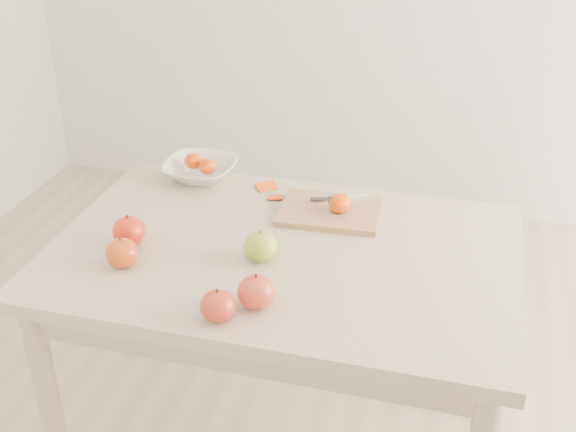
# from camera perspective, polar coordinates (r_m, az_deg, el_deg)

# --- Properties ---
(table) EXTENTS (1.20, 0.80, 0.75)m
(table) POSITION_cam_1_polar(r_m,az_deg,el_deg) (1.93, -0.39, -5.10)
(table) COLOR beige
(table) RESTS_ON ground
(cutting_board) EXTENTS (0.29, 0.22, 0.02)m
(cutting_board) POSITION_cam_1_polar(r_m,az_deg,el_deg) (2.03, 3.33, 0.33)
(cutting_board) COLOR tan
(cutting_board) RESTS_ON table
(board_tangerine) EXTENTS (0.06, 0.06, 0.05)m
(board_tangerine) POSITION_cam_1_polar(r_m,az_deg,el_deg) (2.00, 4.14, 1.01)
(board_tangerine) COLOR #E73E08
(board_tangerine) RESTS_ON cutting_board
(fruit_bowl) EXTENTS (0.22, 0.22, 0.05)m
(fruit_bowl) POSITION_cam_1_polar(r_m,az_deg,el_deg) (2.25, -6.96, 3.64)
(fruit_bowl) COLOR white
(fruit_bowl) RESTS_ON table
(bowl_tangerine_near) EXTENTS (0.06, 0.06, 0.05)m
(bowl_tangerine_near) POSITION_cam_1_polar(r_m,az_deg,el_deg) (2.25, -7.50, 4.34)
(bowl_tangerine_near) COLOR #E64A08
(bowl_tangerine_near) RESTS_ON fruit_bowl
(bowl_tangerine_far) EXTENTS (0.05, 0.05, 0.05)m
(bowl_tangerine_far) POSITION_cam_1_polar(r_m,az_deg,el_deg) (2.21, -6.41, 3.91)
(bowl_tangerine_far) COLOR #D43C07
(bowl_tangerine_far) RESTS_ON fruit_bowl
(orange_peel_a) EXTENTS (0.07, 0.07, 0.01)m
(orange_peel_a) POSITION_cam_1_polar(r_m,az_deg,el_deg) (2.18, -1.72, 2.26)
(orange_peel_a) COLOR #EB5610
(orange_peel_a) RESTS_ON table
(orange_peel_b) EXTENTS (0.05, 0.05, 0.01)m
(orange_peel_b) POSITION_cam_1_polar(r_m,az_deg,el_deg) (2.12, -1.06, 1.44)
(orange_peel_b) COLOR #E75210
(orange_peel_b) RESTS_ON table
(paring_knife) EXTENTS (0.17, 0.07, 0.01)m
(paring_knife) POSITION_cam_1_polar(r_m,az_deg,el_deg) (2.08, 5.01, 1.46)
(paring_knife) COLOR silver
(paring_knife) RESTS_ON cutting_board
(apple_green) EXTENTS (0.09, 0.09, 0.08)m
(apple_green) POSITION_cam_1_polar(r_m,az_deg,el_deg) (1.81, -2.16, -2.44)
(apple_green) COLOR #679F19
(apple_green) RESTS_ON table
(apple_red_d) EXTENTS (0.08, 0.08, 0.07)m
(apple_red_d) POSITION_cam_1_polar(r_m,az_deg,el_deg) (1.83, -13.00, -2.87)
(apple_red_d) COLOR #9E2414
(apple_red_d) RESTS_ON table
(apple_red_c) EXTENTS (0.08, 0.08, 0.07)m
(apple_red_c) POSITION_cam_1_polar(r_m,az_deg,el_deg) (1.61, -5.56, -7.08)
(apple_red_c) COLOR #981007
(apple_red_c) RESTS_ON table
(apple_red_b) EXTENTS (0.09, 0.09, 0.08)m
(apple_red_b) POSITION_cam_1_polar(r_m,az_deg,el_deg) (1.92, -12.46, -1.16)
(apple_red_b) COLOR #A20D0B
(apple_red_b) RESTS_ON table
(apple_red_e) EXTENTS (0.09, 0.09, 0.08)m
(apple_red_e) POSITION_cam_1_polar(r_m,az_deg,el_deg) (1.64, -2.52, -6.00)
(apple_red_e) COLOR maroon
(apple_red_e) RESTS_ON table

